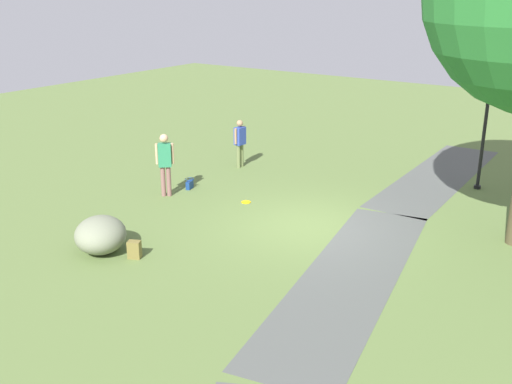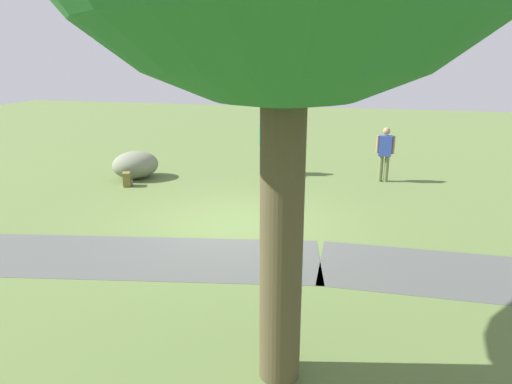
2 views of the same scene
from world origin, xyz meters
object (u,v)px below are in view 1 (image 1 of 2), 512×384
at_px(lawn_boulder, 101,235).
at_px(handbag_on_grass, 190,184).
at_px(woman_with_handbag, 165,160).
at_px(lamp_post, 486,121).
at_px(frisbee_on_grass, 246,202).
at_px(backpack_by_boulder, 135,250).
at_px(man_near_boulder, 240,140).

bearing_deg(lawn_boulder, handbag_on_grass, -164.58).
xyz_separation_m(lawn_boulder, woman_with_handbag, (-3.68, -1.38, 0.66)).
relative_size(lamp_post, lawn_boulder, 1.85).
bearing_deg(frisbee_on_grass, lawn_boulder, -10.40).
relative_size(lamp_post, frisbee_on_grass, 12.50).
distance_m(lawn_boulder, handbag_on_grass, 4.72).
height_order(lamp_post, woman_with_handbag, lamp_post).
distance_m(woman_with_handbag, backpack_by_boulder, 4.25).
bearing_deg(lawn_boulder, lamp_post, 148.29).
bearing_deg(lamp_post, frisbee_on_grass, -45.52).
distance_m(lawn_boulder, woman_with_handbag, 3.98).
bearing_deg(woman_with_handbag, frisbee_on_grass, 110.82).
xyz_separation_m(lawn_boulder, man_near_boulder, (-7.23, -1.34, 0.51)).
bearing_deg(backpack_by_boulder, lawn_boulder, -78.24).
xyz_separation_m(lawn_boulder, frisbee_on_grass, (-4.52, 0.83, -0.40)).
height_order(woman_with_handbag, handbag_on_grass, woman_with_handbag).
height_order(woman_with_handbag, frisbee_on_grass, woman_with_handbag).
relative_size(lamp_post, handbag_on_grass, 9.67).
bearing_deg(frisbee_on_grass, backpack_by_boulder, 0.58).
xyz_separation_m(lawn_boulder, handbag_on_grass, (-4.54, -1.25, -0.27)).
distance_m(lamp_post, woman_with_handbag, 9.26).
xyz_separation_m(handbag_on_grass, frisbee_on_grass, (0.02, 2.08, -0.13)).
bearing_deg(frisbee_on_grass, woman_with_handbag, -69.18).
xyz_separation_m(lamp_post, woman_with_handbag, (5.74, -7.20, -0.98)).
bearing_deg(woman_with_handbag, handbag_on_grass, 171.51).
height_order(lamp_post, lawn_boulder, lamp_post).
xyz_separation_m(woman_with_handbag, frisbee_on_grass, (-0.84, 2.21, -1.06)).
height_order(lawn_boulder, frisbee_on_grass, lawn_boulder).
height_order(woman_with_handbag, man_near_boulder, woman_with_handbag).
distance_m(lamp_post, frisbee_on_grass, 7.29).
bearing_deg(frisbee_on_grass, handbag_on_grass, -90.64).
height_order(man_near_boulder, backpack_by_boulder, man_near_boulder).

